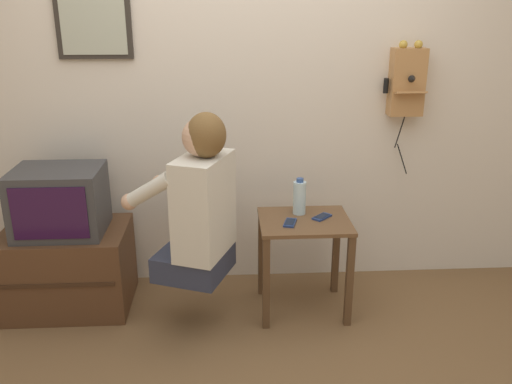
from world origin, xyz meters
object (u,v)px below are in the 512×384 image
at_px(person, 199,203).
at_px(wall_phone_antique, 407,81).
at_px(cell_phone_held, 290,223).
at_px(cell_phone_spare, 322,217).
at_px(framed_picture, 94,26).
at_px(television, 60,201).
at_px(water_bottle, 299,197).

distance_m(person, wall_phone_antique, 1.48).
xyz_separation_m(wall_phone_antique, cell_phone_held, (-0.75, -0.44, -0.73)).
bearing_deg(cell_phone_spare, framed_picture, -152.62).
bearing_deg(person, cell_phone_spare, -53.49).
bearing_deg(person, wall_phone_antique, -44.67).
bearing_deg(framed_picture, television, -123.37).
bearing_deg(water_bottle, wall_phone_antique, 23.09).
distance_m(cell_phone_held, cell_phone_spare, 0.21).
height_order(person, television, person).
xyz_separation_m(cell_phone_held, water_bottle, (0.07, 0.15, 0.10)).
distance_m(wall_phone_antique, cell_phone_held, 1.13).
height_order(person, cell_phone_spare, person).
bearing_deg(cell_phone_held, framed_picture, 172.01).
relative_size(cell_phone_held, cell_phone_spare, 1.04).
height_order(wall_phone_antique, water_bottle, wall_phone_antique).
bearing_deg(wall_phone_antique, television, -172.21).
bearing_deg(water_bottle, cell_phone_spare, -31.68).
bearing_deg(water_bottle, framed_picture, 164.17).
bearing_deg(framed_picture, cell_phone_held, -23.79).
xyz_separation_m(person, water_bottle, (0.57, 0.26, -0.08)).
height_order(framed_picture, cell_phone_held, framed_picture).
distance_m(wall_phone_antique, cell_phone_spare, 0.98).
relative_size(person, framed_picture, 2.12).
height_order(person, water_bottle, person).
relative_size(television, framed_picture, 1.15).
height_order(wall_phone_antique, framed_picture, framed_picture).
xyz_separation_m(television, wall_phone_antique, (2.07, 0.28, 0.63)).
bearing_deg(framed_picture, water_bottle, -15.83).
bearing_deg(wall_phone_antique, person, -156.20).
xyz_separation_m(wall_phone_antique, framed_picture, (-1.85, 0.04, 0.32)).
height_order(person, cell_phone_held, person).
height_order(wall_phone_antique, cell_phone_spare, wall_phone_antique).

